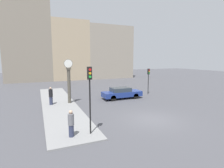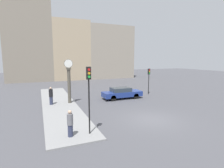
# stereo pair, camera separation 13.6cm
# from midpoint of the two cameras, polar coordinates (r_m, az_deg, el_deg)

# --- Properties ---
(ground_plane) EXTENTS (120.00, 120.00, 0.00)m
(ground_plane) POSITION_cam_midpoint_polar(r_m,az_deg,el_deg) (14.34, 13.22, -11.17)
(ground_plane) COLOR #47474C
(sidewalk_corner) EXTENTS (3.30, 19.74, 0.10)m
(sidewalk_corner) POSITION_cam_midpoint_polar(r_m,az_deg,el_deg) (19.42, -16.80, -6.05)
(sidewalk_corner) COLOR gray
(sidewalk_corner) RESTS_ON ground_plane
(building_row) EXTENTS (28.53, 5.00, 18.94)m
(building_row) POSITION_cam_midpoint_polar(r_m,az_deg,el_deg) (41.82, -13.69, 12.00)
(building_row) COLOR gray
(building_row) RESTS_ON ground_plane
(sedan_car) EXTENTS (4.73, 1.70, 1.35)m
(sedan_car) POSITION_cam_midpoint_polar(r_m,az_deg,el_deg) (20.90, 3.39, -2.92)
(sedan_car) COLOR navy
(sedan_car) RESTS_ON ground_plane
(traffic_light_near) EXTENTS (0.26, 0.24, 4.14)m
(traffic_light_near) POSITION_cam_midpoint_polar(r_m,az_deg,el_deg) (10.53, -7.21, -0.87)
(traffic_light_near) COLOR black
(traffic_light_near) RESTS_ON sidewalk_corner
(traffic_light_far) EXTENTS (0.26, 0.24, 3.44)m
(traffic_light_far) POSITION_cam_midpoint_polar(r_m,az_deg,el_deg) (23.89, 12.10, 2.60)
(traffic_light_far) COLOR black
(traffic_light_far) RESTS_ON ground_plane
(street_clock) EXTENTS (0.90, 0.43, 4.58)m
(street_clock) POSITION_cam_midpoint_polar(r_m,az_deg,el_deg) (18.75, -13.65, 0.68)
(street_clock) COLOR #4C473D
(street_clock) RESTS_ON sidewalk_corner
(pedestrian_black_jacket) EXTENTS (0.39, 0.39, 1.80)m
(pedestrian_black_jacket) POSITION_cam_midpoint_polar(r_m,az_deg,el_deg) (18.75, -19.11, -3.69)
(pedestrian_black_jacket) COLOR #2D334C
(pedestrian_black_jacket) RESTS_ON sidewalk_corner
(pedestrian_grey_jacket) EXTENTS (0.36, 0.36, 1.62)m
(pedestrian_grey_jacket) POSITION_cam_midpoint_polar(r_m,az_deg,el_deg) (10.85, -13.15, -12.44)
(pedestrian_grey_jacket) COLOR #2D334C
(pedestrian_grey_jacket) RESTS_ON sidewalk_corner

